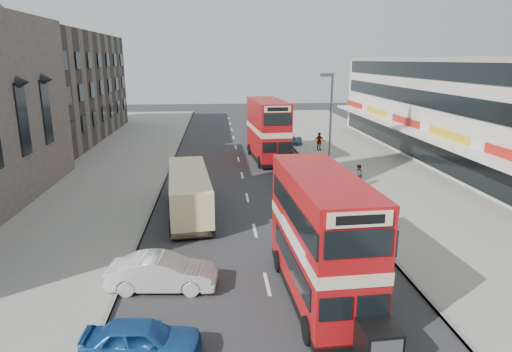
# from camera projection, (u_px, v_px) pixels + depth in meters

# --- Properties ---
(ground) EXTENTS (160.00, 160.00, 0.00)m
(ground) POSITION_uv_depth(u_px,v_px,m) (273.00, 310.00, 16.66)
(ground) COLOR #28282B
(ground) RESTS_ON ground
(road_surface) EXTENTS (12.00, 90.00, 0.01)m
(road_surface) POSITION_uv_depth(u_px,v_px,m) (242.00, 175.00, 35.93)
(road_surface) COLOR #28282B
(road_surface) RESTS_ON ground
(pavement_right) EXTENTS (12.00, 90.00, 0.15)m
(pavement_right) POSITION_uv_depth(u_px,v_px,m) (386.00, 171.00, 36.93)
(pavement_right) COLOR gray
(pavement_right) RESTS_ON ground
(pavement_left) EXTENTS (12.00, 90.00, 0.15)m
(pavement_left) POSITION_uv_depth(u_px,v_px,m) (90.00, 178.00, 34.88)
(pavement_left) COLOR gray
(pavement_left) RESTS_ON ground
(kerb_left) EXTENTS (0.20, 90.00, 0.16)m
(kerb_left) POSITION_uv_depth(u_px,v_px,m) (166.00, 176.00, 35.39)
(kerb_left) COLOR gray
(kerb_left) RESTS_ON ground
(kerb_right) EXTENTS (0.20, 90.00, 0.16)m
(kerb_right) POSITION_uv_depth(u_px,v_px,m) (316.00, 173.00, 36.43)
(kerb_right) COLOR gray
(kerb_right) RESTS_ON ground
(brick_terrace) EXTENTS (14.00, 28.00, 12.00)m
(brick_terrace) POSITION_uv_depth(u_px,v_px,m) (37.00, 88.00, 49.86)
(brick_terrace) COLOR #66594C
(brick_terrace) RESTS_ON ground
(commercial_row) EXTENTS (9.90, 46.20, 9.30)m
(commercial_row) POSITION_uv_depth(u_px,v_px,m) (471.00, 112.00, 38.36)
(commercial_row) COLOR beige
(commercial_row) RESTS_ON ground
(street_lamp) EXTENTS (1.00, 0.20, 8.12)m
(street_lamp) POSITION_uv_depth(u_px,v_px,m) (330.00, 119.00, 33.34)
(street_lamp) COLOR slate
(street_lamp) RESTS_ON ground
(bus_main) EXTENTS (2.80, 8.81, 4.83)m
(bus_main) POSITION_uv_depth(u_px,v_px,m) (321.00, 238.00, 16.89)
(bus_main) COLOR black
(bus_main) RESTS_ON ground
(bus_second) EXTENTS (3.36, 9.78, 5.35)m
(bus_second) POSITION_uv_depth(u_px,v_px,m) (268.00, 130.00, 40.80)
(bus_second) COLOR black
(bus_second) RESTS_ON ground
(coach) EXTENTS (3.12, 9.19, 2.39)m
(coach) POSITION_uv_depth(u_px,v_px,m) (189.00, 191.00, 26.79)
(coach) COLOR black
(coach) RESTS_ON ground
(car_left_near) EXTENTS (3.80, 1.69, 1.27)m
(car_left_near) POSITION_uv_depth(u_px,v_px,m) (142.00, 340.00, 13.86)
(car_left_near) COLOR #1B4E96
(car_left_near) RESTS_ON ground
(car_left_front) EXTENTS (4.49, 1.89, 1.44)m
(car_left_front) POSITION_uv_depth(u_px,v_px,m) (162.00, 273.00, 18.04)
(car_left_front) COLOR silver
(car_left_front) RESTS_ON ground
(car_right_a) EXTENTS (5.18, 2.55, 1.45)m
(car_right_a) POSITION_uv_depth(u_px,v_px,m) (312.00, 177.00, 32.61)
(car_right_a) COLOR maroon
(car_right_a) RESTS_ON ground
(car_right_b) EXTENTS (4.53, 2.49, 1.20)m
(car_right_b) POSITION_uv_depth(u_px,v_px,m) (295.00, 162.00, 38.09)
(car_right_b) COLOR #B97B12
(car_right_b) RESTS_ON ground
(car_right_c) EXTENTS (4.01, 1.78, 1.34)m
(car_right_c) POSITION_uv_depth(u_px,v_px,m) (284.00, 140.00, 47.75)
(car_right_c) COLOR teal
(car_right_c) RESTS_ON ground
(pedestrian_near) EXTENTS (0.73, 0.68, 1.64)m
(pedestrian_near) POSITION_uv_depth(u_px,v_px,m) (358.00, 175.00, 32.12)
(pedestrian_near) COLOR gray
(pedestrian_near) RESTS_ON pavement_right
(pedestrian_far) EXTENTS (1.15, 0.69, 1.83)m
(pedestrian_far) POSITION_uv_depth(u_px,v_px,m) (319.00, 141.00, 44.90)
(pedestrian_far) COLOR gray
(pedestrian_far) RESTS_ON pavement_right
(cyclist) EXTENTS (0.87, 2.00, 2.30)m
(cyclist) POSITION_uv_depth(u_px,v_px,m) (292.00, 170.00, 34.59)
(cyclist) COLOR gray
(cyclist) RESTS_ON ground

